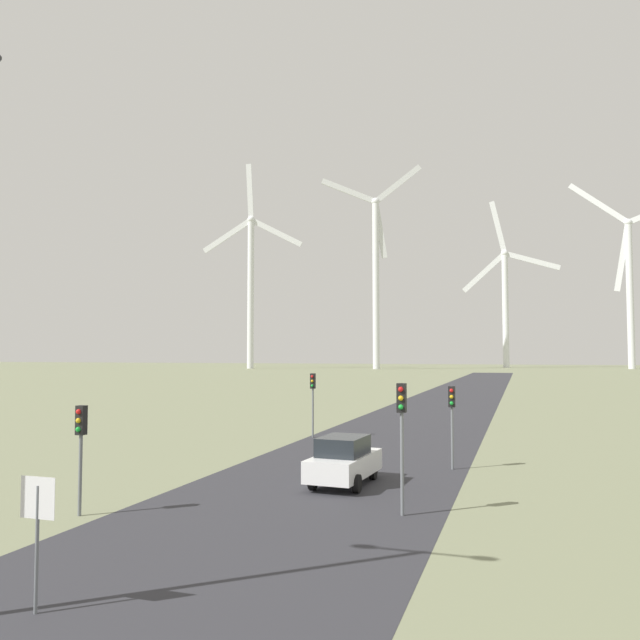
{
  "coord_description": "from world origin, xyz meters",
  "views": [
    {
      "loc": [
        7.23,
        -0.87,
        4.96
      ],
      "look_at": [
        0.0,
        21.44,
        6.23
      ],
      "focal_mm": 35.0,
      "sensor_mm": 36.0,
      "label": 1
    }
  ],
  "objects_px": {
    "stop_sign_near": "(38,517)",
    "traffic_light_post_near_right": "(402,418)",
    "traffic_light_post_mid_left": "(313,390)",
    "wind_turbine_far_left": "(251,278)",
    "traffic_light_post_mid_right": "(452,408)",
    "wind_turbine_left": "(376,268)",
    "car_approaching": "(344,460)",
    "wind_turbine_right": "(630,277)",
    "wind_turbine_center": "(505,296)",
    "traffic_light_post_near_left": "(81,435)"
  },
  "relations": [
    {
      "from": "traffic_light_post_mid_left",
      "to": "wind_turbine_left",
      "type": "distance_m",
      "value": 168.74
    },
    {
      "from": "traffic_light_post_mid_right",
      "to": "car_approaching",
      "type": "relative_size",
      "value": 0.84
    },
    {
      "from": "traffic_light_post_mid_right",
      "to": "wind_turbine_left",
      "type": "distance_m",
      "value": 178.16
    },
    {
      "from": "traffic_light_post_mid_right",
      "to": "wind_turbine_center",
      "type": "bearing_deg",
      "value": 90.68
    },
    {
      "from": "wind_turbine_left",
      "to": "wind_turbine_center",
      "type": "height_order",
      "value": "wind_turbine_left"
    },
    {
      "from": "traffic_light_post_mid_left",
      "to": "traffic_light_post_mid_right",
      "type": "bearing_deg",
      "value": -40.96
    },
    {
      "from": "traffic_light_post_mid_left",
      "to": "wind_turbine_center",
      "type": "relative_size",
      "value": 0.06
    },
    {
      "from": "traffic_light_post_mid_left",
      "to": "wind_turbine_center",
      "type": "xyz_separation_m",
      "value": [
        6.5,
        197.39,
        23.05
      ]
    },
    {
      "from": "car_approaching",
      "to": "wind_turbine_center",
      "type": "bearing_deg",
      "value": 89.69
    },
    {
      "from": "stop_sign_near",
      "to": "traffic_light_post_mid_right",
      "type": "bearing_deg",
      "value": 71.11
    },
    {
      "from": "traffic_light_post_near_left",
      "to": "traffic_light_post_mid_right",
      "type": "bearing_deg",
      "value": 48.33
    },
    {
      "from": "wind_turbine_left",
      "to": "wind_turbine_center",
      "type": "bearing_deg",
      "value": 41.24
    },
    {
      "from": "stop_sign_near",
      "to": "traffic_light_post_mid_left",
      "type": "relative_size",
      "value": 0.68
    },
    {
      "from": "car_approaching",
      "to": "wind_turbine_right",
      "type": "distance_m",
      "value": 208.63
    },
    {
      "from": "wind_turbine_center",
      "to": "wind_turbine_right",
      "type": "relative_size",
      "value": 0.95
    },
    {
      "from": "stop_sign_near",
      "to": "wind_turbine_right",
      "type": "relative_size",
      "value": 0.04
    },
    {
      "from": "traffic_light_post_mid_left",
      "to": "stop_sign_near",
      "type": "bearing_deg",
      "value": -83.37
    },
    {
      "from": "wind_turbine_left",
      "to": "wind_turbine_center",
      "type": "relative_size",
      "value": 1.11
    },
    {
      "from": "traffic_light_post_mid_left",
      "to": "wind_turbine_far_left",
      "type": "xyz_separation_m",
      "value": [
        -75.31,
        157.56,
        28.02
      ]
    },
    {
      "from": "traffic_light_post_mid_right",
      "to": "car_approaching",
      "type": "xyz_separation_m",
      "value": [
        -3.59,
        -4.42,
        -1.7
      ]
    },
    {
      "from": "stop_sign_near",
      "to": "traffic_light_post_near_right",
      "type": "relative_size",
      "value": 0.64
    },
    {
      "from": "traffic_light_post_near_right",
      "to": "wind_turbine_left",
      "type": "relative_size",
      "value": 0.06
    },
    {
      "from": "traffic_light_post_mid_right",
      "to": "wind_turbine_left",
      "type": "bearing_deg",
      "value": 103.85
    },
    {
      "from": "traffic_light_post_mid_right",
      "to": "wind_turbine_far_left",
      "type": "xyz_separation_m",
      "value": [
        -84.26,
        165.33,
        28.19
      ]
    },
    {
      "from": "traffic_light_post_mid_right",
      "to": "traffic_light_post_near_right",
      "type": "bearing_deg",
      "value": -94.53
    },
    {
      "from": "traffic_light_post_mid_left",
      "to": "wind_turbine_center",
      "type": "height_order",
      "value": "wind_turbine_center"
    },
    {
      "from": "wind_turbine_left",
      "to": "traffic_light_post_mid_left",
      "type": "bearing_deg",
      "value": -78.51
    },
    {
      "from": "traffic_light_post_near_left",
      "to": "wind_turbine_far_left",
      "type": "xyz_separation_m",
      "value": [
        -74.19,
        176.63,
        28.33
      ]
    },
    {
      "from": "traffic_light_post_near_right",
      "to": "traffic_light_post_mid_left",
      "type": "bearing_deg",
      "value": 117.37
    },
    {
      "from": "stop_sign_near",
      "to": "traffic_light_post_near_right",
      "type": "xyz_separation_m",
      "value": [
        5.35,
        9.29,
        1.15
      ]
    },
    {
      "from": "traffic_light_post_near_left",
      "to": "wind_turbine_center",
      "type": "relative_size",
      "value": 0.06
    },
    {
      "from": "car_approaching",
      "to": "wind_turbine_left",
      "type": "relative_size",
      "value": 0.06
    },
    {
      "from": "wind_turbine_center",
      "to": "traffic_light_post_mid_right",
      "type": "bearing_deg",
      "value": -89.32
    },
    {
      "from": "traffic_light_post_mid_right",
      "to": "stop_sign_near",
      "type": "bearing_deg",
      "value": -108.89
    },
    {
      "from": "traffic_light_post_mid_right",
      "to": "traffic_light_post_near_left",
      "type": "bearing_deg",
      "value": -131.67
    },
    {
      "from": "stop_sign_near",
      "to": "car_approaching",
      "type": "bearing_deg",
      "value": 79.58
    },
    {
      "from": "car_approaching",
      "to": "wind_turbine_center",
      "type": "relative_size",
      "value": 0.07
    },
    {
      "from": "traffic_light_post_near_right",
      "to": "wind_turbine_left",
      "type": "height_order",
      "value": "wind_turbine_left"
    },
    {
      "from": "car_approaching",
      "to": "wind_turbine_left",
      "type": "height_order",
      "value": "wind_turbine_left"
    },
    {
      "from": "stop_sign_near",
      "to": "car_approaching",
      "type": "xyz_separation_m",
      "value": [
        2.41,
        13.12,
        -0.9
      ]
    },
    {
      "from": "wind_turbine_right",
      "to": "wind_turbine_center",
      "type": "bearing_deg",
      "value": 169.88
    },
    {
      "from": "wind_turbine_left",
      "to": "wind_turbine_right",
      "type": "relative_size",
      "value": 1.06
    },
    {
      "from": "wind_turbine_right",
      "to": "wind_turbine_far_left",
      "type": "bearing_deg",
      "value": -164.88
    },
    {
      "from": "wind_turbine_center",
      "to": "wind_turbine_right",
      "type": "xyz_separation_m",
      "value": [
        39.52,
        -7.05,
        4.36
      ]
    },
    {
      "from": "traffic_light_post_near_right",
      "to": "wind_turbine_center",
      "type": "xyz_separation_m",
      "value": [
        -1.79,
        213.4,
        22.87
      ]
    },
    {
      "from": "traffic_light_post_mid_right",
      "to": "wind_turbine_right",
      "type": "xyz_separation_m",
      "value": [
        37.08,
        198.1,
        27.59
      ]
    },
    {
      "from": "traffic_light_post_near_right",
      "to": "wind_turbine_far_left",
      "type": "xyz_separation_m",
      "value": [
        -83.6,
        173.58,
        27.84
      ]
    },
    {
      "from": "wind_turbine_center",
      "to": "car_approaching",
      "type": "bearing_deg",
      "value": -90.31
    },
    {
      "from": "traffic_light_post_mid_right",
      "to": "traffic_light_post_mid_left",
      "type": "bearing_deg",
      "value": 139.04
    },
    {
      "from": "wind_turbine_center",
      "to": "wind_turbine_far_left",
      "type": "bearing_deg",
      "value": -154.04
    }
  ]
}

